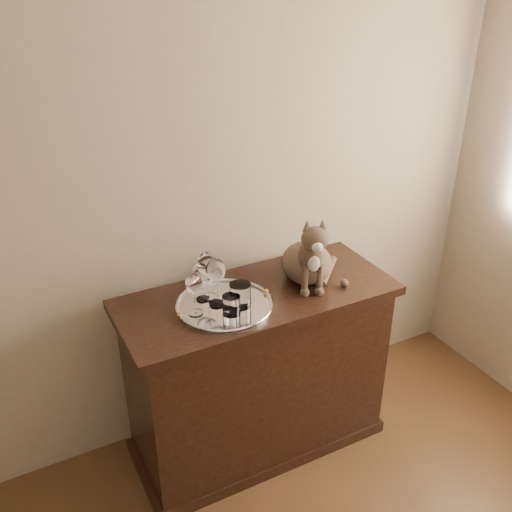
{
  "coord_description": "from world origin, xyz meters",
  "views": [
    {
      "loc": [
        -0.36,
        0.11,
        2.12
      ],
      "look_at": [
        0.6,
        1.95,
        1.03
      ],
      "focal_mm": 40.0,
      "sensor_mm": 36.0,
      "label": 1
    }
  ],
  "objects_px": {
    "wine_glass_b": "(208,275)",
    "wine_glass_c": "(195,294)",
    "tray": "(224,306)",
    "wine_glass_a": "(202,281)",
    "tumbler_b": "(231,305)",
    "wine_glass_d": "(216,282)",
    "tumbler_a": "(240,295)",
    "cat": "(307,245)",
    "sideboard": "(258,372)"
  },
  "relations": [
    {
      "from": "wine_glass_b",
      "to": "wine_glass_c",
      "type": "xyz_separation_m",
      "value": [
        -0.09,
        -0.09,
        -0.01
      ]
    },
    {
      "from": "tray",
      "to": "wine_glass_b",
      "type": "height_order",
      "value": "wine_glass_b"
    },
    {
      "from": "wine_glass_a",
      "to": "wine_glass_b",
      "type": "distance_m",
      "value": 0.04
    },
    {
      "from": "wine_glass_b",
      "to": "tumbler_b",
      "type": "distance_m",
      "value": 0.17
    },
    {
      "from": "wine_glass_d",
      "to": "tumbler_a",
      "type": "relative_size",
      "value": 2.1
    },
    {
      "from": "wine_glass_c",
      "to": "tumbler_b",
      "type": "distance_m",
      "value": 0.15
    },
    {
      "from": "wine_glass_d",
      "to": "tumbler_a",
      "type": "distance_m",
      "value": 0.11
    },
    {
      "from": "wine_glass_a",
      "to": "cat",
      "type": "distance_m",
      "value": 0.48
    },
    {
      "from": "wine_glass_a",
      "to": "cat",
      "type": "xyz_separation_m",
      "value": [
        0.48,
        -0.05,
        0.08
      ]
    },
    {
      "from": "sideboard",
      "to": "wine_glass_a",
      "type": "distance_m",
      "value": 0.57
    },
    {
      "from": "wine_glass_b",
      "to": "tumbler_b",
      "type": "height_order",
      "value": "wine_glass_b"
    },
    {
      "from": "wine_glass_c",
      "to": "wine_glass_d",
      "type": "distance_m",
      "value": 0.11
    },
    {
      "from": "wine_glass_b",
      "to": "tumbler_a",
      "type": "distance_m",
      "value": 0.16
    },
    {
      "from": "tray",
      "to": "tumbler_b",
      "type": "height_order",
      "value": "tumbler_b"
    },
    {
      "from": "wine_glass_d",
      "to": "cat",
      "type": "bearing_deg",
      "value": 1.96
    },
    {
      "from": "sideboard",
      "to": "wine_glass_b",
      "type": "height_order",
      "value": "wine_glass_b"
    },
    {
      "from": "wine_glass_c",
      "to": "cat",
      "type": "relative_size",
      "value": 0.53
    },
    {
      "from": "wine_glass_a",
      "to": "sideboard",
      "type": "bearing_deg",
      "value": -12.73
    },
    {
      "from": "tray",
      "to": "wine_glass_c",
      "type": "bearing_deg",
      "value": -179.13
    },
    {
      "from": "tumbler_a",
      "to": "cat",
      "type": "bearing_deg",
      "value": 10.75
    },
    {
      "from": "tumbler_b",
      "to": "tumbler_a",
      "type": "bearing_deg",
      "value": 32.66
    },
    {
      "from": "wine_glass_d",
      "to": "cat",
      "type": "relative_size",
      "value": 0.62
    },
    {
      "from": "sideboard",
      "to": "wine_glass_a",
      "type": "relative_size",
      "value": 6.97
    },
    {
      "from": "tumbler_a",
      "to": "cat",
      "type": "distance_m",
      "value": 0.38
    },
    {
      "from": "tray",
      "to": "tumbler_a",
      "type": "xyz_separation_m",
      "value": [
        0.06,
        -0.03,
        0.05
      ]
    },
    {
      "from": "tray",
      "to": "tumbler_a",
      "type": "distance_m",
      "value": 0.09
    },
    {
      "from": "tray",
      "to": "wine_glass_b",
      "type": "bearing_deg",
      "value": 110.71
    },
    {
      "from": "tray",
      "to": "tumbler_a",
      "type": "relative_size",
      "value": 3.99
    },
    {
      "from": "wine_glass_c",
      "to": "tumbler_a",
      "type": "bearing_deg",
      "value": -9.74
    },
    {
      "from": "sideboard",
      "to": "tray",
      "type": "xyz_separation_m",
      "value": [
        -0.17,
        -0.03,
        0.43
      ]
    },
    {
      "from": "wine_glass_d",
      "to": "tumbler_b",
      "type": "relative_size",
      "value": 2.56
    },
    {
      "from": "wine_glass_c",
      "to": "tumbler_a",
      "type": "xyz_separation_m",
      "value": [
        0.18,
        -0.03,
        -0.04
      ]
    },
    {
      "from": "tumbler_b",
      "to": "cat",
      "type": "bearing_deg",
      "value": 14.2
    },
    {
      "from": "wine_glass_b",
      "to": "tumbler_a",
      "type": "relative_size",
      "value": 2.1
    },
    {
      "from": "wine_glass_c",
      "to": "wine_glass_a",
      "type": "bearing_deg",
      "value": 52.24
    },
    {
      "from": "tumbler_a",
      "to": "tumbler_b",
      "type": "distance_m",
      "value": 0.07
    },
    {
      "from": "wine_glass_d",
      "to": "tray",
      "type": "bearing_deg",
      "value": -38.2
    },
    {
      "from": "sideboard",
      "to": "wine_glass_b",
      "type": "relative_size",
      "value": 5.7
    },
    {
      "from": "tumbler_b",
      "to": "wine_glass_b",
      "type": "bearing_deg",
      "value": 101.19
    },
    {
      "from": "tumbler_a",
      "to": "cat",
      "type": "height_order",
      "value": "cat"
    },
    {
      "from": "sideboard",
      "to": "wine_glass_b",
      "type": "distance_m",
      "value": 0.58
    },
    {
      "from": "tumbler_b",
      "to": "tray",
      "type": "bearing_deg",
      "value": 88.68
    },
    {
      "from": "wine_glass_b",
      "to": "cat",
      "type": "relative_size",
      "value": 0.62
    },
    {
      "from": "sideboard",
      "to": "wine_glass_c",
      "type": "distance_m",
      "value": 0.6
    },
    {
      "from": "sideboard",
      "to": "cat",
      "type": "bearing_deg",
      "value": 1.0
    },
    {
      "from": "wine_glass_b",
      "to": "wine_glass_d",
      "type": "relative_size",
      "value": 1.0
    },
    {
      "from": "sideboard",
      "to": "tumbler_a",
      "type": "bearing_deg",
      "value": -150.58
    },
    {
      "from": "wine_glass_b",
      "to": "wine_glass_a",
      "type": "bearing_deg",
      "value": -171.34
    },
    {
      "from": "wine_glass_a",
      "to": "tray",
      "type": "bearing_deg",
      "value": -52.94
    },
    {
      "from": "sideboard",
      "to": "tumbler_b",
      "type": "xyz_separation_m",
      "value": [
        -0.17,
        -0.1,
        0.47
      ]
    }
  ]
}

